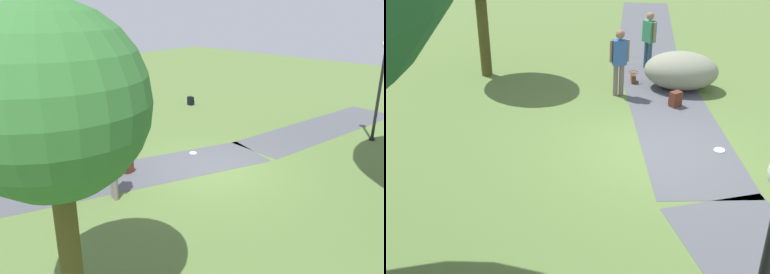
# 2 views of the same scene
# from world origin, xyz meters

# --- Properties ---
(ground_plane) EXTENTS (48.00, 48.00, 0.00)m
(ground_plane) POSITION_xyz_m (0.00, 0.00, 0.00)
(ground_plane) COLOR #556F36
(footpath_segment_near) EXTENTS (8.17, 2.88, 0.01)m
(footpath_segment_near) POSITION_xyz_m (-6.03, 0.34, 0.00)
(footpath_segment_near) COLOR #4D4F55
(footpath_segment_near) RESTS_ON ground
(footpath_segment_mid) EXTENTS (8.21, 4.51, 0.01)m
(footpath_segment_mid) POSITION_xyz_m (1.73, -1.42, 0.00)
(footpath_segment_mid) COLOR #4D4F55
(footpath_segment_mid) RESTS_ON ground
(young_tree_near_path) EXTENTS (2.49, 2.49, 4.73)m
(young_tree_near_path) POSITION_xyz_m (5.83, 2.41, 3.44)
(young_tree_near_path) COLOR #49451C
(young_tree_near_path) RESTS_ON ground
(lamp_post) EXTENTS (0.28, 0.28, 3.48)m
(lamp_post) POSITION_xyz_m (-5.88, 2.28, 2.15)
(lamp_post) COLOR black
(lamp_post) RESTS_ON ground
(lawn_boulder) EXTENTS (2.21, 2.43, 1.03)m
(lawn_boulder) POSITION_xyz_m (2.91, -2.40, 0.52)
(lawn_boulder) COLOR gray
(lawn_boulder) RESTS_ON ground
(woman_with_handbag) EXTENTS (0.31, 0.51, 1.79)m
(woman_with_handbag) POSITION_xyz_m (3.07, -0.59, 1.05)
(woman_with_handbag) COLOR #6E615D
(woman_with_handbag) RESTS_ON ground
(man_near_boulder) EXTENTS (0.51, 0.32, 1.73)m
(man_near_boulder) POSITION_xyz_m (4.67, -2.30, 1.01)
(man_near_boulder) COLOR #304E64
(man_near_boulder) RESTS_ON ground
(handbag_on_grass) EXTENTS (0.35, 0.35, 0.31)m
(handbag_on_grass) POSITION_xyz_m (3.78, -1.39, 0.14)
(handbag_on_grass) COLOR brown
(handbag_on_grass) RESTS_ON ground
(backpack_by_boulder) EXTENTS (0.31, 0.32, 0.40)m
(backpack_by_boulder) POSITION_xyz_m (1.88, -1.65, 0.19)
(backpack_by_boulder) COLOR #59281B
(backpack_by_boulder) RESTS_ON ground
(spare_backpack_on_lawn) EXTENTS (0.28, 0.30, 0.40)m
(spare_backpack_on_lawn) POSITION_xyz_m (-4.95, -5.87, 0.19)
(spare_backpack_on_lawn) COLOR black
(spare_backpack_on_lawn) RESTS_ON ground
(frisbee_on_grass) EXTENTS (0.24, 0.24, 0.02)m
(frisbee_on_grass) POSITION_xyz_m (-0.51, -1.36, 0.01)
(frisbee_on_grass) COLOR white
(frisbee_on_grass) RESTS_ON ground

